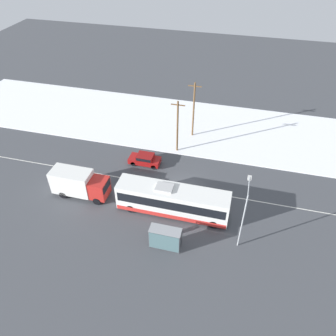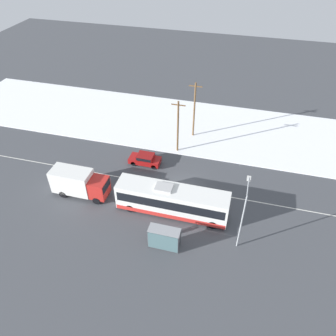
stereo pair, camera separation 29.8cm
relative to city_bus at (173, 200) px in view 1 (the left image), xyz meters
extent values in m
plane|color=#424449|center=(0.41, 3.96, -1.72)|extent=(120.00, 120.00, 0.00)
cube|color=white|center=(0.41, 17.94, -1.66)|extent=(80.00, 15.05, 0.12)
cube|color=silver|center=(0.41, 3.96, -1.72)|extent=(60.00, 0.12, 0.00)
cube|color=white|center=(0.00, 0.00, 0.06)|extent=(12.05, 2.55, 3.01)
cube|color=black|center=(0.00, 0.00, 0.42)|extent=(11.57, 2.57, 1.14)
cube|color=red|center=(0.00, 0.00, -1.17)|extent=(11.93, 2.57, 0.54)
cube|color=#B2B2B2|center=(-0.90, 0.00, 1.69)|extent=(1.80, 1.40, 0.24)
cylinder|color=black|center=(4.63, -1.14, -1.22)|extent=(1.00, 0.28, 1.00)
cylinder|color=black|center=(4.63, 1.13, -1.22)|extent=(1.00, 0.28, 1.00)
cylinder|color=black|center=(-4.42, -1.14, -1.22)|extent=(1.00, 0.28, 1.00)
cylinder|color=black|center=(-4.42, 1.13, -1.22)|extent=(1.00, 0.28, 1.00)
cube|color=silver|center=(-11.73, 0.03, 0.16)|extent=(4.58, 2.30, 2.77)
cube|color=red|center=(-8.50, 0.03, -0.15)|extent=(1.90, 2.18, 2.16)
cube|color=black|center=(-7.57, 0.03, 0.29)|extent=(0.06, 1.95, 0.95)
cylinder|color=black|center=(-8.50, -0.99, -1.27)|extent=(0.90, 0.26, 0.90)
cylinder|color=black|center=(-8.50, 1.05, -1.27)|extent=(0.90, 0.26, 0.90)
cylinder|color=black|center=(-12.65, -0.99, -1.27)|extent=(0.90, 0.26, 0.90)
cylinder|color=black|center=(-12.65, 1.05, -1.27)|extent=(0.90, 0.26, 0.90)
cube|color=maroon|center=(-5.53, 7.38, -1.17)|extent=(4.03, 1.80, 0.66)
cube|color=maroon|center=(-5.43, 7.38, -0.58)|extent=(2.10, 1.66, 0.52)
cube|color=black|center=(-5.43, 7.38, -0.57)|extent=(1.93, 1.69, 0.41)
cylinder|color=black|center=(-6.84, 6.59, -1.40)|extent=(0.64, 0.22, 0.64)
cylinder|color=black|center=(-6.84, 8.17, -1.40)|extent=(0.64, 0.22, 0.64)
cylinder|color=black|center=(-4.11, 6.59, -1.40)|extent=(0.64, 0.22, 0.64)
cylinder|color=black|center=(-4.11, 8.17, -1.40)|extent=(0.64, 0.22, 0.64)
cylinder|color=#23232D|center=(-0.34, -3.84, -1.36)|extent=(0.11, 0.11, 0.73)
cylinder|color=#23232D|center=(-0.12, -3.84, -1.36)|extent=(0.11, 0.11, 0.73)
cube|color=maroon|center=(-0.23, -3.84, -0.69)|extent=(0.38, 0.21, 0.60)
sphere|color=#8E6647|center=(-0.23, -3.84, -0.26)|extent=(0.25, 0.25, 0.25)
cylinder|color=maroon|center=(-0.46, -3.84, -0.72)|extent=(0.09, 0.09, 0.57)
cylinder|color=maroon|center=(0.01, -3.84, -0.72)|extent=(0.09, 0.09, 0.57)
cube|color=gray|center=(0.42, -4.66, 0.65)|extent=(3.07, 1.20, 0.06)
cube|color=slate|center=(0.42, -5.24, -0.52)|extent=(2.95, 0.04, 2.16)
cylinder|color=#474C51|center=(-1.07, -4.10, -0.55)|extent=(0.08, 0.08, 2.34)
cylinder|color=#474C51|center=(1.92, -4.10, -0.55)|extent=(0.08, 0.08, 2.34)
cylinder|color=#474C51|center=(-1.07, -5.22, -0.55)|extent=(0.08, 0.08, 2.34)
cylinder|color=#474C51|center=(1.92, -5.22, -0.55)|extent=(0.08, 0.08, 2.34)
cylinder|color=#9EA3A8|center=(7.34, -2.79, 1.68)|extent=(0.14, 0.14, 6.81)
cylinder|color=#9EA3A8|center=(7.34, -1.45, 4.94)|extent=(0.10, 2.69, 0.10)
cube|color=silver|center=(7.34, -0.10, 4.87)|extent=(0.36, 0.60, 0.16)
cylinder|color=brown|center=(-2.12, 11.18, 2.03)|extent=(0.24, 0.24, 7.50)
cube|color=brown|center=(-2.12, 11.18, 5.28)|extent=(1.80, 0.12, 0.12)
cylinder|color=brown|center=(-0.83, 15.39, 2.39)|extent=(0.24, 0.24, 8.23)
cube|color=brown|center=(-0.83, 15.39, 6.01)|extent=(1.80, 0.12, 0.12)
camera|label=1|loc=(5.71, -24.22, 24.75)|focal=35.00mm
camera|label=2|loc=(6.00, -24.14, 24.75)|focal=35.00mm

